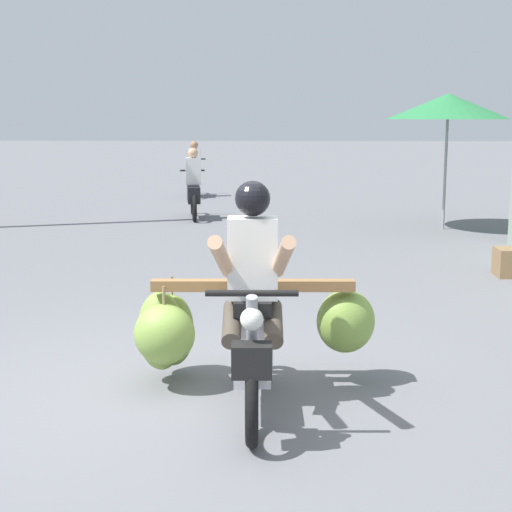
{
  "coord_description": "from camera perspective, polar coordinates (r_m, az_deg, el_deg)",
  "views": [
    {
      "loc": [
        0.76,
        -5.31,
        2.0
      ],
      "look_at": [
        0.62,
        0.76,
        0.9
      ],
      "focal_mm": 53.91,
      "sensor_mm": 36.0,
      "label": 1
    }
  ],
  "objects": [
    {
      "name": "market_umbrella_near_shop",
      "position": [
        14.16,
        14.07,
        10.72
      ],
      "size": [
        2.15,
        2.15,
        2.41
      ],
      "color": "#99999E",
      "rests_on": "ground"
    },
    {
      "name": "motorbike_main_loaded",
      "position": [
        5.59,
        -1.69,
        -4.88
      ],
      "size": [
        1.88,
        1.76,
        1.58
      ],
      "color": "black",
      "rests_on": "ground"
    },
    {
      "name": "ground_plane",
      "position": [
        5.72,
        -6.46,
        -10.26
      ],
      "size": [
        120.0,
        120.0,
        0.0
      ],
      "primitive_type": "plane",
      "color": "slate"
    },
    {
      "name": "motorbike_distant_ahead_right",
      "position": [
        19.62,
        -4.57,
        6.07
      ],
      "size": [
        0.5,
        1.62,
        1.4
      ],
      "color": "black",
      "rests_on": "ground"
    },
    {
      "name": "motorbike_distant_ahead_left",
      "position": [
        15.3,
        -4.66,
        4.88
      ],
      "size": [
        0.51,
        1.62,
        1.4
      ],
      "color": "black",
      "rests_on": "ground"
    }
  ]
}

